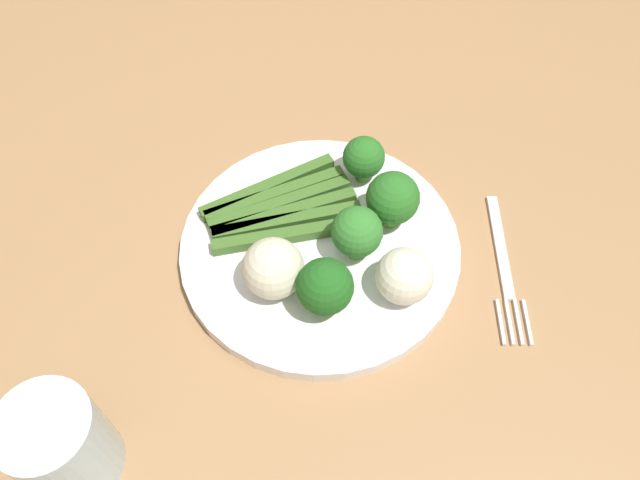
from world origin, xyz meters
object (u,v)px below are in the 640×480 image
(cauliflower_left, at_px, (404,276))
(broccoli_front, at_px, (325,287))
(dining_table, at_px, (353,300))
(broccoli_back_right, at_px, (393,199))
(plate, at_px, (320,247))
(cauliflower_mid, at_px, (273,268))
(fork, at_px, (504,268))
(water_glass, at_px, (62,445))
(broccoli_outer_edge, at_px, (356,232))
(asparagus_bundle, at_px, (280,210))
(chair, at_px, (356,26))
(broccoli_right, at_px, (364,158))

(cauliflower_left, bearing_deg, broccoli_front, 26.78)
(dining_table, bearing_deg, broccoli_back_right, -132.03)
(dining_table, height_order, plate, plate)
(dining_table, bearing_deg, plate, 20.20)
(broccoli_back_right, xyz_separation_m, cauliflower_mid, (0.09, 0.09, -0.01))
(fork, xyz_separation_m, water_glass, (0.31, 0.26, 0.04))
(broccoli_outer_edge, xyz_separation_m, cauliflower_mid, (0.06, 0.05, -0.01))
(plate, distance_m, fork, 0.18)
(asparagus_bundle, xyz_separation_m, cauliflower_mid, (-0.02, 0.08, 0.02))
(chair, height_order, broccoli_back_right, chair)
(broccoli_outer_edge, height_order, cauliflower_left, broccoli_outer_edge)
(dining_table, xyz_separation_m, fork, (-0.14, -0.01, 0.11))
(broccoli_right, distance_m, broccoli_outer_edge, 0.09)
(broccoli_front, distance_m, fork, 0.18)
(broccoli_back_right, relative_size, fork, 0.37)
(water_glass, bearing_deg, chair, -92.68)
(broccoli_outer_edge, distance_m, fork, 0.15)
(cauliflower_left, bearing_deg, plate, -22.08)
(broccoli_outer_edge, bearing_deg, water_glass, 53.87)
(chair, distance_m, broccoli_front, 0.83)
(asparagus_bundle, bearing_deg, fork, -35.18)
(plate, relative_size, broccoli_outer_edge, 4.61)
(water_glass, bearing_deg, cauliflower_mid, -120.58)
(dining_table, height_order, fork, fork)
(dining_table, relative_size, broccoli_outer_edge, 20.12)
(broccoli_front, height_order, cauliflower_left, broccoli_front)
(broccoli_outer_edge, relative_size, cauliflower_mid, 1.04)
(dining_table, xyz_separation_m, broccoli_outer_edge, (0.00, 0.02, 0.15))
(broccoli_back_right, bearing_deg, asparagus_bundle, 8.41)
(asparagus_bundle, distance_m, cauliflower_mid, 0.08)
(cauliflower_left, bearing_deg, cauliflower_mid, 10.10)
(plate, distance_m, broccoli_front, 0.08)
(broccoli_right, bearing_deg, cauliflower_left, 116.20)
(broccoli_outer_edge, bearing_deg, cauliflower_left, 148.20)
(dining_table, bearing_deg, broccoli_outer_edge, 86.07)
(asparagus_bundle, height_order, broccoli_right, broccoli_right)
(broccoli_outer_edge, height_order, fork, broccoli_outer_edge)
(fork, bearing_deg, broccoli_back_right, -112.49)
(cauliflower_mid, bearing_deg, fork, -159.90)
(asparagus_bundle, height_order, broccoli_outer_edge, broccoli_outer_edge)
(cauliflower_mid, xyz_separation_m, water_glass, (0.11, 0.18, 0.00))
(cauliflower_left, bearing_deg, broccoli_back_right, -72.19)
(dining_table, height_order, broccoli_outer_edge, broccoli_outer_edge)
(asparagus_bundle, relative_size, broccoli_outer_edge, 2.77)
(plate, xyz_separation_m, broccoli_front, (-0.02, 0.07, 0.04))
(asparagus_bundle, bearing_deg, broccoli_outer_edge, -53.44)
(chair, relative_size, asparagus_bundle, 5.43)
(plate, distance_m, cauliflower_left, 0.10)
(plate, bearing_deg, broccoli_outer_edge, 174.99)
(broccoli_back_right, distance_m, cauliflower_left, 0.08)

